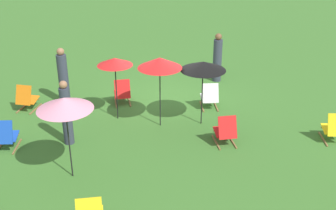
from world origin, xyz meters
The scene contains 14 objects.
ground_plane centered at (0.00, 0.00, 0.00)m, with size 40.00×40.00×0.00m, color #386B28.
deckchair_0 centered at (-1.44, 2.58, 0.37)m, with size 0.57×0.82×0.83m.
deckchair_1 centered at (4.26, 0.29, 0.37)m, with size 0.64×0.85×0.83m.
deckchair_3 centered at (-1.31, 0.37, 0.37)m, with size 0.51×0.78×0.83m.
deckchair_4 centered at (1.39, -0.05, 0.37)m, with size 0.58×0.82×0.83m.
deckchair_5 centered at (-4.32, 2.56, 0.37)m, with size 0.53×0.79×0.83m.
deckchair_6 centered at (4.19, 2.61, 0.37)m, with size 0.48×0.76×0.83m.
umbrella_0 centered at (-0.94, 1.42, 1.75)m, with size 1.26×1.26×1.88m.
umbrella_1 centered at (1.47, 0.99, 1.75)m, with size 1.00×1.00×1.87m.
umbrella_2 centered at (0.23, 1.48, 1.88)m, with size 1.21×1.21×2.03m.
umbrella_3 centered at (2.32, 3.92, 1.84)m, with size 1.23×1.23×1.98m.
person_0 centered at (3.19, -0.16, 0.86)m, with size 0.39×0.39×1.81m.
person_1 centered at (2.65, 2.38, 0.85)m, with size 0.36×0.36×1.76m.
person_2 centered at (-1.86, -1.89, 0.82)m, with size 0.37×0.37×1.73m.
Camera 1 is at (0.45, 12.23, 5.65)m, focal length 45.45 mm.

